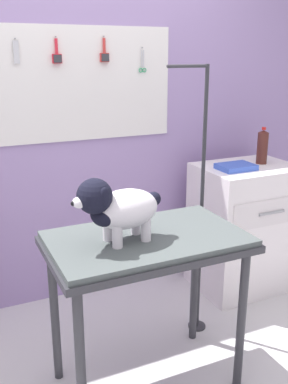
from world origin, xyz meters
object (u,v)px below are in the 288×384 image
at_px(soda_bottle, 262,147).
at_px(cabinet_right, 244,227).
at_px(grooming_table, 147,254).
at_px(grooming_arm, 200,216).
at_px(dog, 117,207).

bearing_deg(soda_bottle, cabinet_right, -170.69).
bearing_deg(cabinet_right, grooming_table, -149.28).
height_order(grooming_table, cabinet_right, cabinet_right).
relative_size(grooming_arm, soda_bottle, 6.24).
bearing_deg(grooming_arm, grooming_table, -147.83).
xyz_separation_m(grooming_table, grooming_arm, (0.49, 0.31, 0.01)).
distance_m(grooming_table, dog, 0.31).
bearing_deg(soda_bottle, grooming_arm, -153.60).
distance_m(cabinet_right, soda_bottle, 0.59).
height_order(grooming_arm, cabinet_right, grooming_arm).
xyz_separation_m(grooming_table, cabinet_right, (1.08, 0.64, -0.28)).
relative_size(grooming_table, soda_bottle, 3.69).
relative_size(dog, cabinet_right, 0.48).
height_order(grooming_arm, dog, grooming_arm).
xyz_separation_m(cabinet_right, soda_bottle, (0.12, 0.02, 0.58)).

